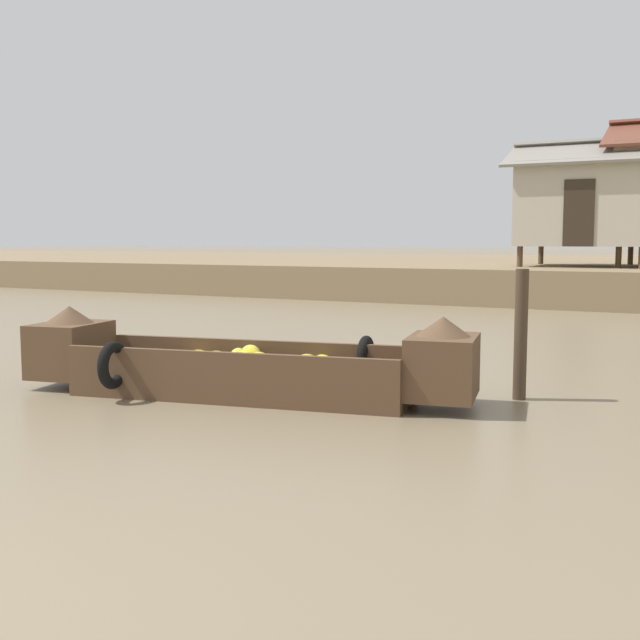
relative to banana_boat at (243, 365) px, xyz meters
The scene contains 5 objects.
ground_plane 4.14m from the banana_boat, 77.99° to the left, with size 300.00×300.00×0.00m, color #7A6B51.
riverbank_strip 22.32m from the banana_boat, 87.79° to the left, with size 160.00×20.00×0.96m, color #7F6B4C.
banana_boat is the anchor object (origin of this frame).
stilt_house_left 16.52m from the banana_boat, 86.10° to the left, with size 4.29×3.70×3.62m.
mooring_post 3.04m from the banana_boat, 24.27° to the left, with size 0.14×0.14×1.41m, color #423323.
Camera 1 is at (3.80, -1.06, 1.72)m, focal length 43.16 mm.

